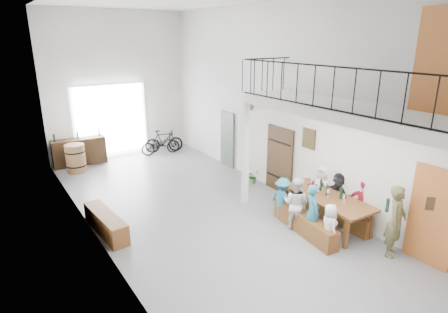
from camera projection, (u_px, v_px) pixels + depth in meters
floor at (197, 208)px, 10.35m from camera, size 12.00×12.00×0.00m
room_walls at (194, 78)px, 9.26m from camera, size 12.00×12.00×12.00m
gateway_portal at (111, 122)px, 14.42m from camera, size 2.80×0.08×2.80m
right_wall_decor at (321, 149)px, 9.76m from camera, size 0.07×8.28×5.07m
balcony at (347, 113)px, 8.01m from camera, size 1.52×5.62×4.00m
tasting_table at (327, 199)px, 9.22m from camera, size 1.09×2.43×0.79m
bench_inner at (304, 224)px, 8.99m from camera, size 0.61×2.11×0.48m
bench_wall at (337, 214)px, 9.51m from camera, size 0.37×2.02×0.46m
tableware at (326, 189)px, 9.27m from camera, size 0.42×1.22×0.35m
side_bench at (106, 223)px, 8.98m from camera, size 0.55×1.86×0.52m
oak_barrel at (76, 158)px, 12.99m from camera, size 0.67×0.67×0.99m
serving_counter at (79, 152)px, 13.76m from camera, size 1.89×0.62×0.98m
counter_bottles at (77, 135)px, 13.57m from camera, size 1.62×0.11×0.28m
guest_left_a at (329, 227)px, 8.27m from camera, size 0.50×0.60×1.06m
guest_left_b at (312, 211)px, 8.68m from camera, size 0.47×0.57×1.33m
guest_left_c at (296, 203)px, 9.08m from camera, size 0.72×0.79×1.33m
guest_left_d at (283, 199)px, 9.57m from camera, size 0.47×0.76×1.14m
guest_right_a at (362, 204)px, 9.12m from camera, size 0.49×0.79×1.26m
guest_right_b at (338, 196)px, 9.61m from camera, size 0.58×1.22×1.26m
guest_right_c at (322, 189)px, 10.05m from camera, size 0.48×0.67×1.27m
host_standing at (396, 221)px, 7.93m from camera, size 0.68×0.56×1.60m
potted_plant at (253, 176)px, 12.10m from camera, size 0.47×0.44×0.43m
bicycle_near at (161, 144)px, 14.99m from camera, size 1.63×0.77×0.82m
bicycle_far at (164, 141)px, 15.24m from camera, size 1.60×0.88×0.93m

